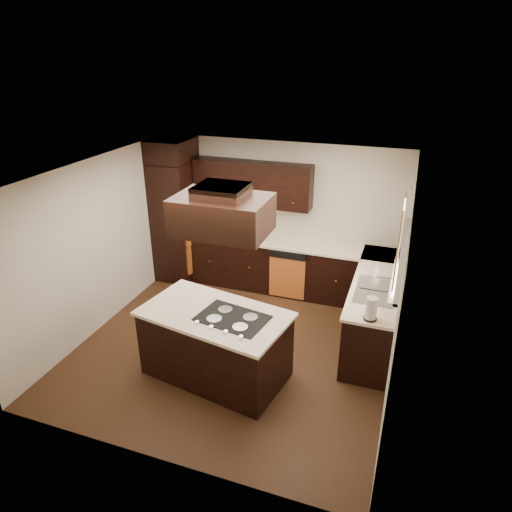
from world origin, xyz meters
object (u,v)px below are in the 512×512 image
Objects in this scene: range_hood at (222,215)px; spice_rack at (239,230)px; island at (216,345)px; oven_column at (177,221)px.

range_hood is 2.61m from spice_rack.
island is at bearing -99.21° from spice_rack.
oven_column is 6.87× the size of spice_rack.
range_hood is at bearing -50.26° from oven_column.
range_hood is (0.10, 0.11, 1.72)m from island.
range_hood reaches higher than oven_column.
range_hood is (1.88, -2.25, 1.10)m from oven_column.
oven_column is 3.13m from range_hood.
oven_column is at bearing 129.74° from range_hood.
island is 1.73m from range_hood.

